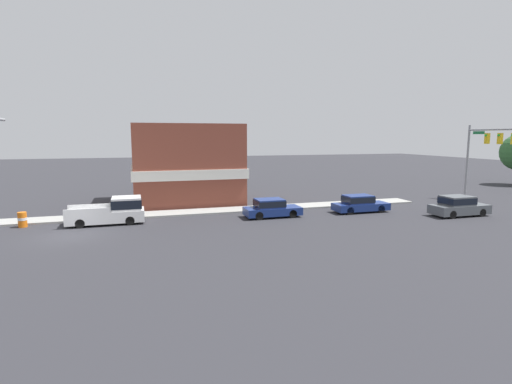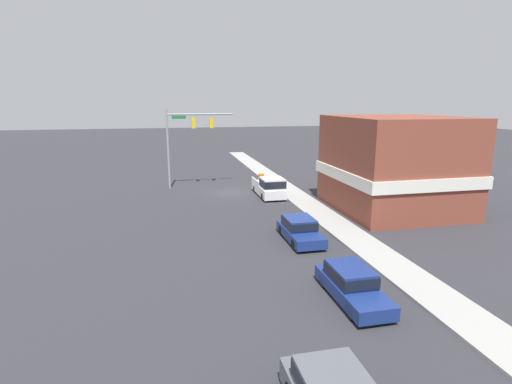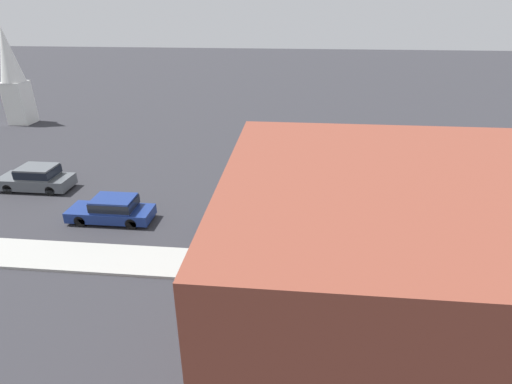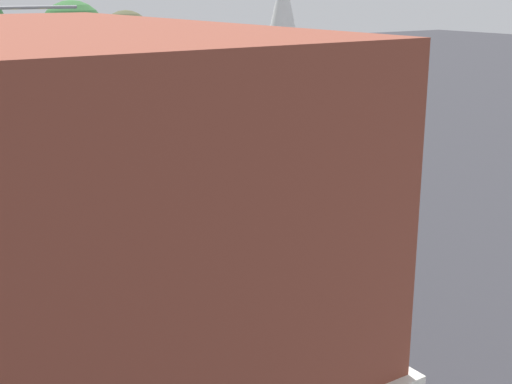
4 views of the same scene
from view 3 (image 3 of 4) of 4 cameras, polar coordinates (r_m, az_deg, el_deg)
The scene contains 7 objects.
ground_plane at distance 27.04m, azimuth 32.20°, elevation -3.83°, with size 200.00×200.00×0.00m, color #2D2D33.
car_lead at distance 21.93m, azimuth -0.92°, elevation -3.66°, with size 1.92×4.53×1.48m.
car_oncoming at distance 30.54m, azimuth -28.82°, elevation 1.82°, with size 1.92×4.76×1.65m.
car_second_ahead at distance 24.25m, azimuth -19.82°, elevation -2.29°, with size 1.78×4.79×1.48m.
pickup_truck_parked at distance 22.93m, azimuth 30.22°, elevation -5.53°, with size 2.09×5.46×1.96m.
corner_brick_building at distance 12.42m, azimuth 20.53°, elevation -14.65°, with size 9.47×10.36×7.59m.
church_steeple at distance 48.57m, azimuth -31.47°, elevation 14.13°, with size 2.34×2.34×9.55m.
Camera 3 is at (-21.21, 12.37, 11.34)m, focal length 28.00 mm.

